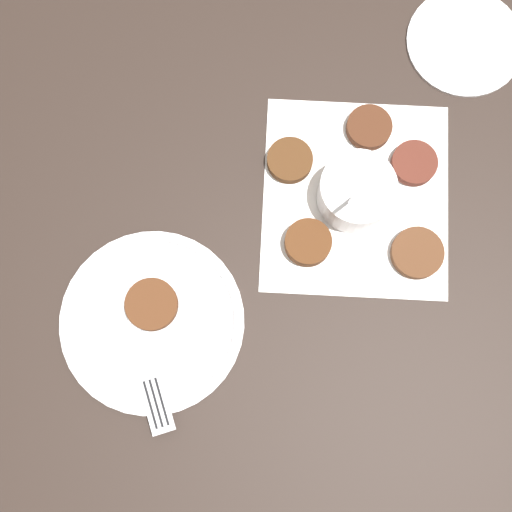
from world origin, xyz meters
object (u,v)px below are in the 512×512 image
fork (148,373)px  serving_plate (152,322)px  fritter_on_plate (152,304)px  sauce_bowl (356,192)px  extra_saucer (466,41)px

fork → serving_plate: bearing=-9.2°
serving_plate → fritter_on_plate: 0.03m
serving_plate → fritter_on_plate: bearing=-10.8°
serving_plate → fork: bearing=170.8°
fritter_on_plate → fork: size_ratio=0.34×
sauce_bowl → fritter_on_plate: (-0.11, 0.27, -0.00)m
fritter_on_plate → extra_saucer: fritter_on_plate is taller
serving_plate → fritter_on_plate: fritter_on_plate is taller
extra_saucer → serving_plate: bearing=125.1°
fritter_on_plate → extra_saucer: 0.55m
serving_plate → extra_saucer: serving_plate is taller
sauce_bowl → fork: 0.34m
extra_saucer → fork: bearing=129.3°
serving_plate → fritter_on_plate: size_ratio=3.54×
fritter_on_plate → extra_saucer: bearing=-56.4°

